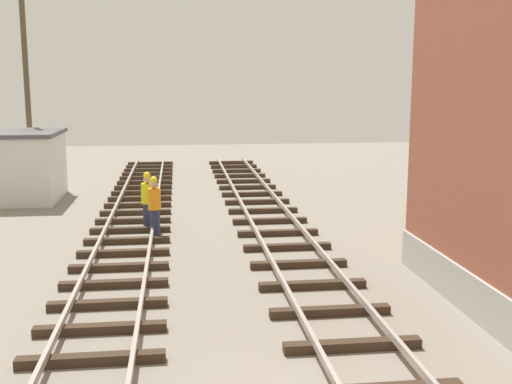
% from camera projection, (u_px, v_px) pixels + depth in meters
% --- Properties ---
extents(control_hut, '(3.00, 3.80, 2.76)m').
position_uv_depth(control_hut, '(23.00, 165.00, 25.26)').
color(control_hut, silver).
rests_on(control_hut, ground).
extents(utility_pole_far, '(1.80, 0.24, 8.96)m').
position_uv_depth(utility_pole_far, '(27.00, 82.00, 27.96)').
color(utility_pole_far, brown).
rests_on(utility_pole_far, ground).
extents(track_worker_foreground, '(0.40, 0.40, 1.87)m').
position_uv_depth(track_worker_foreground, '(148.00, 201.00, 20.32)').
color(track_worker_foreground, '#262D4C').
rests_on(track_worker_foreground, ground).
extents(track_worker_distant, '(0.40, 0.40, 1.87)m').
position_uv_depth(track_worker_distant, '(154.00, 207.00, 19.38)').
color(track_worker_distant, '#262D4C').
rests_on(track_worker_distant, ground).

